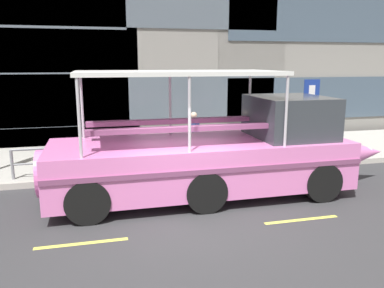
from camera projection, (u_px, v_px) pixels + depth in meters
name	position (u px, v px, depth m)	size (l,w,h in m)	color
ground_plane	(190.00, 216.00, 8.99)	(120.00, 120.00, 0.00)	#333335
sidewalk	(154.00, 156.00, 14.28)	(32.00, 4.80, 0.18)	#A8A59E
curb_edge	(166.00, 175.00, 11.92)	(32.00, 0.18, 0.18)	#B2ADA3
lane_centreline	(199.00, 231.00, 8.17)	(25.80, 0.12, 0.01)	#DBD64C
curb_guardrail	(185.00, 149.00, 12.26)	(10.31, 0.09, 0.90)	gray
parking_sign	(310.00, 104.00, 13.65)	(0.60, 0.12, 2.73)	#4C4F54
duck_tour_boat	(221.00, 154.00, 10.27)	(9.65, 2.68, 3.29)	pink
pedestrian_near_bow	(280.00, 129.00, 14.00)	(0.39, 0.30, 1.57)	#47423D
pedestrian_mid_left	(194.00, 131.00, 13.24)	(0.33, 0.40, 1.66)	#1E2338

